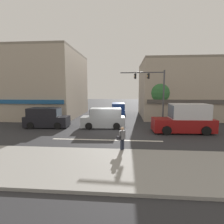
% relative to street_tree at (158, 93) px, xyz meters
% --- Properties ---
extents(ground_plane, '(120.00, 120.00, 0.00)m').
position_rel_street_tree_xyz_m(ground_plane, '(-5.78, -6.51, -3.65)').
color(ground_plane, '#2B2B2D').
extents(lane_marking_stripe, '(9.00, 0.24, 0.01)m').
position_rel_street_tree_xyz_m(lane_marking_stripe, '(-5.78, -10.01, -3.65)').
color(lane_marking_stripe, silver).
rests_on(lane_marking_stripe, ground).
extents(sidewalk_curb, '(40.00, 5.00, 0.16)m').
position_rel_street_tree_xyz_m(sidewalk_curb, '(-5.78, -15.01, -3.57)').
color(sidewalk_curb, gray).
rests_on(sidewalk_curb, ground).
extents(building_left_block, '(10.46, 12.00, 9.73)m').
position_rel_street_tree_xyz_m(building_left_block, '(-16.69, 2.73, 1.21)').
color(building_left_block, tan).
rests_on(building_left_block, ground).
extents(building_right_corner, '(12.79, 10.66, 8.20)m').
position_rel_street_tree_xyz_m(building_right_corner, '(4.45, 3.68, 0.45)').
color(building_right_corner, tan).
rests_on(building_right_corner, ground).
extents(street_tree, '(3.86, 3.86, 5.59)m').
position_rel_street_tree_xyz_m(street_tree, '(0.00, 0.00, 0.00)').
color(street_tree, '#4C3823').
rests_on(street_tree, ground).
extents(utility_pole_near_left, '(1.40, 0.22, 8.11)m').
position_rel_street_tree_xyz_m(utility_pole_near_left, '(-14.50, -1.86, 0.55)').
color(utility_pole_near_left, brown).
rests_on(utility_pole_near_left, ground).
extents(utility_pole_far_right, '(1.40, 0.22, 8.21)m').
position_rel_street_tree_xyz_m(utility_pole_far_right, '(3.15, 2.06, 0.61)').
color(utility_pole_far_right, brown).
rests_on(utility_pole_far_right, ground).
extents(traffic_light_mast, '(4.89, 0.35, 6.20)m').
position_rel_street_tree_xyz_m(traffic_light_mast, '(-1.09, -3.88, 0.53)').
color(traffic_light_mast, '#47474C').
rests_on(traffic_light_mast, ground).
extents(van_waiting_far, '(4.71, 2.27, 2.11)m').
position_rel_street_tree_xyz_m(van_waiting_far, '(-6.58, -5.38, -2.65)').
color(van_waiting_far, '#999EA3').
rests_on(van_waiting_far, ground).
extents(van_crossing_rightbound, '(4.68, 2.19, 2.11)m').
position_rel_street_tree_xyz_m(van_crossing_rightbound, '(-12.86, -5.66, -2.65)').
color(van_crossing_rightbound, black).
rests_on(van_crossing_rightbound, ground).
extents(van_parked_curbside, '(2.20, 4.68, 2.11)m').
position_rel_street_tree_xyz_m(van_parked_curbside, '(-5.39, 2.17, -2.65)').
color(van_parked_curbside, navy).
rests_on(van_parked_curbside, ground).
extents(box_truck_approaching_near, '(5.67, 2.40, 2.75)m').
position_rel_street_tree_xyz_m(box_truck_approaching_near, '(1.34, -6.93, -2.40)').
color(box_truck_approaching_near, maroon).
rests_on(box_truck_approaching_near, ground).
extents(pedestrian_foreground_with_bag, '(0.59, 0.58, 1.67)m').
position_rel_street_tree_xyz_m(pedestrian_foreground_with_bag, '(-4.48, -12.64, -2.70)').
color(pedestrian_foreground_with_bag, '#232838').
rests_on(pedestrian_foreground_with_bag, ground).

